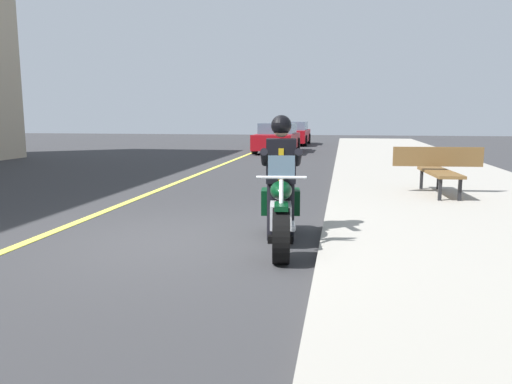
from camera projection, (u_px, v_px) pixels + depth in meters
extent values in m
plane|color=#333335|center=(175.00, 242.00, 6.78)|extent=(80.00, 80.00, 0.00)
cube|color=#E5DB4C|center=(44.00, 236.00, 7.13)|extent=(60.00, 0.16, 0.01)
cylinder|color=black|center=(281.00, 236.00, 5.77)|extent=(0.68, 0.28, 0.66)
cylinder|color=black|center=(280.00, 211.00, 7.30)|extent=(0.68, 0.28, 0.66)
cube|color=silver|center=(281.00, 215.00, 6.55)|extent=(0.59, 0.35, 0.32)
ellipsoid|color=black|center=(281.00, 190.00, 6.29)|extent=(0.59, 0.35, 0.24)
cube|color=black|center=(281.00, 187.00, 6.84)|extent=(0.73, 0.37, 0.12)
cube|color=black|center=(295.00, 201.00, 7.22)|extent=(0.41, 0.17, 0.36)
cube|color=black|center=(266.00, 201.00, 7.24)|extent=(0.41, 0.17, 0.36)
cylinder|color=silver|center=(281.00, 213.00, 5.75)|extent=(0.35, 0.09, 0.76)
cylinder|color=silver|center=(281.00, 177.00, 5.85)|extent=(0.11, 0.60, 0.04)
cube|color=black|center=(281.00, 206.00, 5.72)|extent=(0.38, 0.21, 0.06)
cylinder|color=silver|center=(292.00, 222.00, 6.86)|extent=(0.90, 0.20, 0.08)
cube|color=slate|center=(281.00, 167.00, 5.85)|extent=(0.08, 0.32, 0.28)
cylinder|color=black|center=(289.00, 211.00, 6.79)|extent=(0.14, 0.14, 0.84)
cube|color=black|center=(289.00, 238.00, 6.79)|extent=(0.27, 0.14, 0.10)
cylinder|color=black|center=(272.00, 211.00, 6.80)|extent=(0.14, 0.14, 0.84)
cube|color=black|center=(272.00, 238.00, 6.80)|extent=(0.27, 0.14, 0.10)
cube|color=black|center=(281.00, 161.00, 6.69)|extent=(0.37, 0.44, 0.60)
cube|color=#B28C14|center=(281.00, 165.00, 6.53)|extent=(0.03, 0.07, 0.44)
cylinder|color=black|center=(298.00, 158.00, 6.49)|extent=(0.56, 0.17, 0.28)
cylinder|color=black|center=(265.00, 157.00, 6.51)|extent=(0.56, 0.17, 0.28)
sphere|color=tan|center=(281.00, 129.00, 6.62)|extent=(0.22, 0.22, 0.22)
sphere|color=black|center=(281.00, 125.00, 6.61)|extent=(0.28, 0.28, 0.28)
cube|color=maroon|center=(277.00, 141.00, 23.68)|extent=(4.60, 1.80, 0.70)
cube|color=slate|center=(278.00, 129.00, 23.79)|extent=(2.40, 1.60, 0.60)
cylinder|color=black|center=(292.00, 148.00, 22.16)|extent=(0.64, 0.22, 0.64)
cylinder|color=black|center=(255.00, 147.00, 22.45)|extent=(0.64, 0.22, 0.64)
cylinder|color=black|center=(298.00, 144.00, 24.98)|extent=(0.64, 0.22, 0.64)
cylinder|color=black|center=(265.00, 144.00, 25.27)|extent=(0.64, 0.22, 0.64)
cube|color=maroon|center=(293.00, 136.00, 29.93)|extent=(4.60, 1.80, 0.70)
cube|color=slate|center=(293.00, 127.00, 30.04)|extent=(2.40, 1.60, 0.60)
cylinder|color=black|center=(305.00, 141.00, 28.41)|extent=(0.64, 0.22, 0.64)
cylinder|color=black|center=(276.00, 141.00, 28.70)|extent=(0.64, 0.22, 0.64)
cylinder|color=black|center=(309.00, 139.00, 31.23)|extent=(0.64, 0.22, 0.64)
cylinder|color=black|center=(282.00, 138.00, 31.52)|extent=(0.64, 0.22, 0.64)
cube|color=brown|center=(440.00, 172.00, 9.90)|extent=(1.83, 0.64, 0.06)
cube|color=brown|center=(438.00, 157.00, 10.07)|extent=(0.20, 1.80, 0.40)
cube|color=black|center=(460.00, 190.00, 9.18)|extent=(0.06, 0.06, 0.42)
cube|color=black|center=(440.00, 189.00, 9.22)|extent=(0.06, 0.06, 0.42)
cube|color=black|center=(438.00, 180.00, 10.66)|extent=(0.06, 0.06, 0.42)
cube|color=black|center=(421.00, 179.00, 10.69)|extent=(0.06, 0.06, 0.42)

